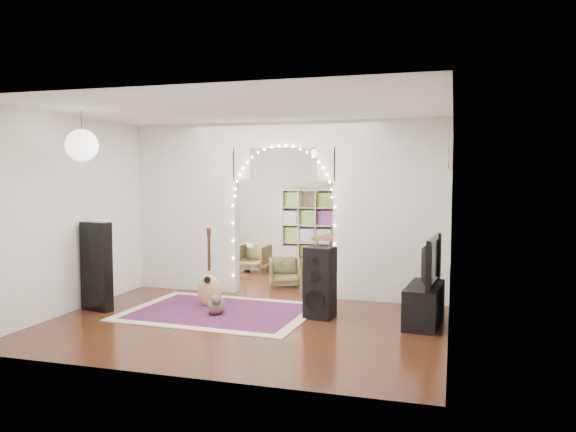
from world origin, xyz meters
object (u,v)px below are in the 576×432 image
(acoustic_guitar, at_px, (209,278))
(media_console, at_px, (424,305))
(floor_speaker, at_px, (320,283))
(dining_chair_right, at_px, (285,272))
(bookcase, at_px, (317,225))
(dining_chair_left, at_px, (254,258))
(dining_table, at_px, (350,241))

(acoustic_guitar, xyz_separation_m, media_console, (2.99, -0.09, -0.17))
(floor_speaker, height_order, dining_chair_right, floor_speaker)
(bookcase, height_order, dining_chair_right, bookcase)
(bookcase, bearing_deg, dining_chair_left, -121.30)
(media_console, distance_m, bookcase, 5.35)
(media_console, bearing_deg, dining_chair_right, 147.83)
(acoustic_guitar, relative_size, bookcase, 0.61)
(dining_chair_left, bearing_deg, bookcase, 61.81)
(floor_speaker, distance_m, media_console, 1.35)
(media_console, xyz_separation_m, dining_chair_left, (-3.41, 3.10, 0.01))
(media_console, relative_size, dining_chair_left, 1.73)
(acoustic_guitar, distance_m, dining_table, 3.21)
(floor_speaker, bearing_deg, acoustic_guitar, -176.50)
(dining_table, bearing_deg, dining_chair_right, -121.01)
(bookcase, bearing_deg, dining_table, -61.40)
(acoustic_guitar, relative_size, dining_chair_left, 1.66)
(dining_chair_right, bearing_deg, media_console, -60.25)
(acoustic_guitar, height_order, floor_speaker, acoustic_guitar)
(bookcase, bearing_deg, dining_chair_right, -89.22)
(bookcase, xyz_separation_m, dining_chair_left, (-0.90, -1.59, -0.53))
(media_console, bearing_deg, floor_speaker, -171.73)
(media_console, xyz_separation_m, dining_chair_right, (-2.39, 1.82, -0.01))
(acoustic_guitar, relative_size, dining_chair_right, 1.83)
(floor_speaker, bearing_deg, media_console, 12.10)
(dining_table, distance_m, dining_chair_right, 1.49)
(floor_speaker, xyz_separation_m, dining_table, (-0.13, 2.97, 0.21))
(floor_speaker, xyz_separation_m, dining_chair_right, (-1.05, 1.89, -0.23))
(acoustic_guitar, distance_m, bookcase, 4.64)
(acoustic_guitar, distance_m, floor_speaker, 1.67)
(media_console, bearing_deg, dining_chair_left, 142.95)
(acoustic_guitar, height_order, bookcase, bookcase)
(dining_table, height_order, dining_chair_right, dining_table)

